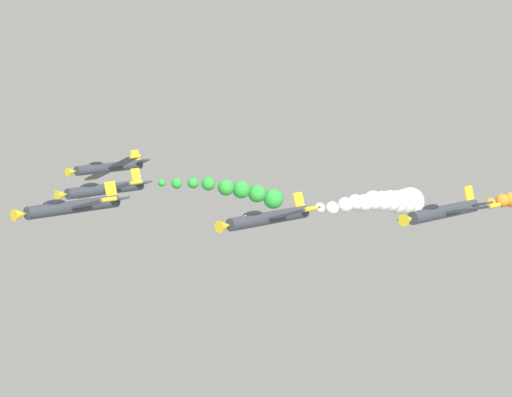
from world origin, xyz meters
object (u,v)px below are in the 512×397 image
at_px(airplane_left_inner, 267,218).
at_px(airplane_left_outer, 443,212).
at_px(airplane_right_inner, 104,189).
at_px(airplane_right_outer, 108,167).
at_px(airplane_lead, 72,207).

relative_size(airplane_left_inner, airplane_left_outer, 1.00).
distance_m(airplane_left_inner, airplane_left_outer, 14.75).
relative_size(airplane_right_inner, airplane_left_outer, 1.00).
height_order(airplane_right_inner, airplane_right_outer, airplane_right_outer).
bearing_deg(airplane_left_outer, airplane_right_outer, 2.16).
distance_m(airplane_lead, airplane_left_outer, 31.22).
xyz_separation_m(airplane_left_inner, airplane_left_outer, (-10.73, -10.11, 0.62)).
height_order(airplane_lead, airplane_left_outer, airplane_lead).
bearing_deg(airplane_right_outer, airplane_left_outer, -177.84).
bearing_deg(airplane_left_outer, airplane_left_inner, 43.30).
xyz_separation_m(airplane_right_inner, airplane_right_outer, (11.36, -8.90, 0.40)).
bearing_deg(airplane_right_inner, airplane_lead, 133.99).
distance_m(airplane_left_inner, airplane_right_outer, 34.85).
relative_size(airplane_lead, airplane_right_outer, 1.00).
xyz_separation_m(airplane_lead, airplane_left_inner, (-11.67, -11.64, -0.95)).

